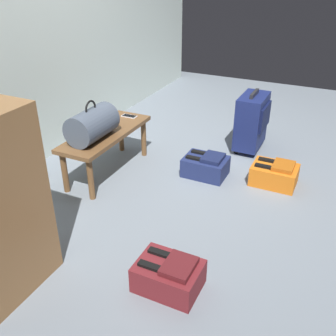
% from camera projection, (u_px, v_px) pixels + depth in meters
% --- Properties ---
extents(ground_plane, '(6.60, 6.60, 0.00)m').
position_uv_depth(ground_plane, '(204.00, 181.00, 3.45)').
color(ground_plane, slate).
extents(back_wall, '(6.00, 0.10, 2.80)m').
position_uv_depth(back_wall, '(39.00, 2.00, 3.38)').
color(back_wall, silver).
rests_on(back_wall, ground).
extents(bench, '(1.00, 0.36, 0.40)m').
position_uv_depth(bench, '(106.00, 138.00, 3.43)').
color(bench, brown).
rests_on(bench, ground).
extents(duffel_bag_slate, '(0.44, 0.26, 0.34)m').
position_uv_depth(duffel_bag_slate, '(92.00, 124.00, 3.20)').
color(duffel_bag_slate, '#475160').
rests_on(duffel_bag_slate, bench).
extents(cell_phone, '(0.07, 0.14, 0.01)m').
position_uv_depth(cell_phone, '(129.00, 116.00, 3.71)').
color(cell_phone, silver).
rests_on(cell_phone, bench).
extents(suitcase_upright_navy, '(0.43, 0.26, 0.61)m').
position_uv_depth(suitcase_upright_navy, '(252.00, 121.00, 3.86)').
color(suitcase_upright_navy, navy).
rests_on(suitcase_upright_navy, ground).
extents(backpack_maroon, '(0.28, 0.38, 0.21)m').
position_uv_depth(backpack_maroon, '(169.00, 275.00, 2.30)').
color(backpack_maroon, maroon).
rests_on(backpack_maroon, ground).
extents(backpack_navy, '(0.28, 0.38, 0.21)m').
position_uv_depth(backpack_navy, '(206.00, 166.00, 3.49)').
color(backpack_navy, navy).
rests_on(backpack_navy, ground).
extents(backpack_orange, '(0.28, 0.38, 0.21)m').
position_uv_depth(backpack_orange, '(275.00, 174.00, 3.36)').
color(backpack_orange, orange).
rests_on(backpack_orange, ground).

